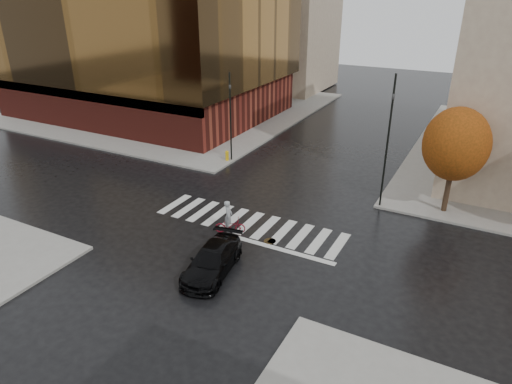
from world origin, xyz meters
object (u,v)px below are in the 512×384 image
Objects in this scene: traffic_light_nw at (230,112)px; fire_hydrant at (227,155)px; cyclist at (229,222)px; traffic_light_ne at (389,132)px; sedan at (212,261)px.

traffic_light_nw reaches higher than fire_hydrant.
cyclist is at bearing 23.24° from traffic_light_nw.
cyclist is at bearing -57.96° from fire_hydrant.
traffic_light_ne is at bearing 70.83° from traffic_light_nw.
traffic_light_nw is at bearing 59.33° from fire_hydrant.
traffic_light_ne is (5.45, 11.09, 4.30)m from sedan.
sedan is 5.64× the size of fire_hydrant.
traffic_light_ne is 10.11× the size of fire_hydrant.
traffic_light_nw is at bearing 6.03° from cyclist.
traffic_light_ne reaches higher than traffic_light_nw.
traffic_light_ne reaches higher than fire_hydrant.
traffic_light_ne is 13.73m from fire_hydrant.
cyclist is at bearing 39.53° from traffic_light_ne.
sedan is 13.08m from traffic_light_ne.
sedan is 4.01m from cyclist.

